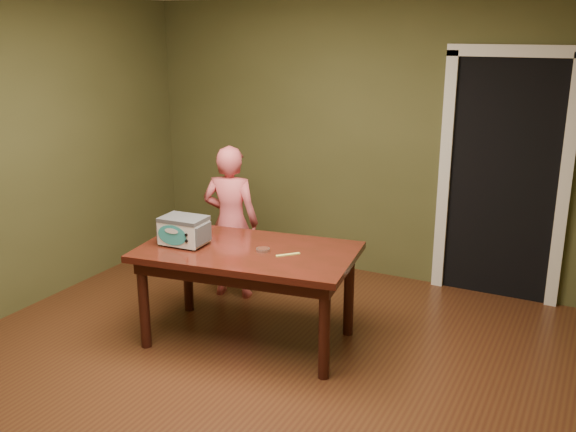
% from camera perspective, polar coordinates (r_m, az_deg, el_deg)
% --- Properties ---
extents(floor, '(5.00, 5.00, 0.00)m').
position_cam_1_polar(floor, '(4.47, -5.68, -15.13)').
color(floor, '#502C16').
rests_on(floor, ground).
extents(room_shell, '(4.52, 5.02, 2.61)m').
position_cam_1_polar(room_shell, '(3.86, -6.39, 6.98)').
color(room_shell, '#4D4F2A').
rests_on(room_shell, ground).
extents(doorway, '(1.10, 0.66, 2.25)m').
position_cam_1_polar(doorway, '(6.15, 18.98, 3.53)').
color(doorway, black).
rests_on(doorway, ground).
extents(dining_table, '(1.71, 1.12, 0.75)m').
position_cam_1_polar(dining_table, '(4.82, -3.60, -4.04)').
color(dining_table, '#36150C').
rests_on(dining_table, floor).
extents(toy_oven, '(0.37, 0.26, 0.22)m').
position_cam_1_polar(toy_oven, '(4.89, -9.25, -1.21)').
color(toy_oven, '#4C4F54').
rests_on(toy_oven, dining_table).
extents(baking_pan, '(0.10, 0.10, 0.02)m').
position_cam_1_polar(baking_pan, '(4.73, -2.24, -3.00)').
color(baking_pan, silver).
rests_on(baking_pan, dining_table).
extents(spatula, '(0.14, 0.15, 0.01)m').
position_cam_1_polar(spatula, '(4.65, -0.00, -3.46)').
color(spatula, '#D9D45E').
rests_on(spatula, dining_table).
extents(child, '(0.56, 0.43, 1.37)m').
position_cam_1_polar(child, '(5.67, -5.09, -0.56)').
color(child, '#D3575E').
rests_on(child, floor).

